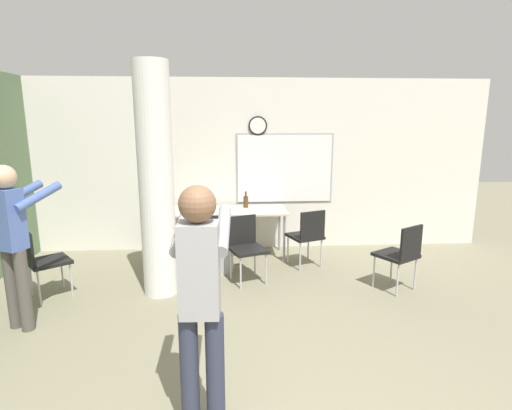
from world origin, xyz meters
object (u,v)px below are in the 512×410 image
object	(u,v)px
bottle_on_table	(246,201)
chair_table_right	(307,233)
chair_table_front	(246,244)
person_playing_front	(201,292)
person_watching_back	(14,235)
folding_table	(229,213)
chair_mid_room	(401,252)
chair_table_left	(210,238)
chair_by_left_wall	(42,258)

from	to	relation	value
bottle_on_table	chair_table_right	world-z (taller)	bottle_on_table
chair_table_front	chair_table_right	size ratio (longest dim) A/B	1.00
bottle_on_table	person_playing_front	world-z (taller)	person_playing_front
bottle_on_table	chair_table_right	size ratio (longest dim) A/B	0.30
bottle_on_table	chair_table_front	world-z (taller)	bottle_on_table
chair_table_right	person_watching_back	distance (m)	3.68
bottle_on_table	person_watching_back	bearing A→B (deg)	-136.88
chair_table_front	person_watching_back	size ratio (longest dim) A/B	0.51
folding_table	bottle_on_table	size ratio (longest dim) A/B	6.88
folding_table	chair_mid_room	xyz separation A→B (m)	(2.15, -1.44, -0.21)
folding_table	bottle_on_table	distance (m)	0.35
chair_mid_room	person_watching_back	size ratio (longest dim) A/B	0.51
chair_table_front	folding_table	bearing A→B (deg)	102.93
chair_table_left	chair_mid_room	xyz separation A→B (m)	(2.42, -0.75, 0.00)
chair_mid_room	chair_by_left_wall	bearing A→B (deg)	179.27
bottle_on_table	chair_table_left	distance (m)	1.06
chair_table_left	chair_by_left_wall	world-z (taller)	same
chair_mid_room	person_playing_front	bearing A→B (deg)	-136.65
chair_table_left	person_playing_front	size ratio (longest dim) A/B	0.50
bottle_on_table	person_watching_back	size ratio (longest dim) A/B	0.15
chair_table_front	chair_mid_room	xyz separation A→B (m)	(1.93, -0.47, 0.00)
chair_table_left	person_watching_back	xyz separation A→B (m)	(-1.88, -1.41, 0.49)
chair_by_left_wall	person_watching_back	distance (m)	0.87
chair_table_front	chair_mid_room	size ratio (longest dim) A/B	1.00
chair_mid_room	person_playing_front	xyz separation A→B (m)	(-2.33, -2.19, 0.51)
bottle_on_table	chair_table_right	distance (m)	1.16
person_playing_front	bottle_on_table	bearing A→B (deg)	83.34
chair_mid_room	person_watching_back	distance (m)	4.37
person_playing_front	chair_table_front	bearing A→B (deg)	81.51
chair_table_left	chair_by_left_wall	bearing A→B (deg)	-160.53
folding_table	person_watching_back	world-z (taller)	person_watching_back
folding_table	person_playing_front	bearing A→B (deg)	-92.75
chair_table_left	chair_mid_room	size ratio (longest dim) A/B	1.00
chair_table_left	person_playing_front	xyz separation A→B (m)	(0.09, -2.95, 0.51)
chair_by_left_wall	chair_table_right	distance (m)	3.49
bottle_on_table	chair_mid_room	distance (m)	2.50
chair_table_left	chair_by_left_wall	size ratio (longest dim) A/B	1.00
chair_table_right	person_watching_back	xyz separation A→B (m)	(-3.29, -1.57, 0.49)
chair_table_front	person_playing_front	distance (m)	2.74
folding_table	person_playing_front	distance (m)	3.65
chair_table_left	person_playing_front	world-z (taller)	person_playing_front
chair_mid_room	person_playing_front	size ratio (longest dim) A/B	0.50
bottle_on_table	folding_table	bearing A→B (deg)	-148.98
folding_table	chair_by_left_wall	distance (m)	2.64
chair_mid_room	chair_table_front	bearing A→B (deg)	166.36
chair_table_front	chair_mid_room	world-z (taller)	same
bottle_on_table	chair_by_left_wall	bearing A→B (deg)	-148.39
folding_table	bottle_on_table	world-z (taller)	bottle_on_table
chair_by_left_wall	chair_table_front	bearing A→B (deg)	9.49
chair_mid_room	person_watching_back	xyz separation A→B (m)	(-4.29, -0.66, 0.49)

